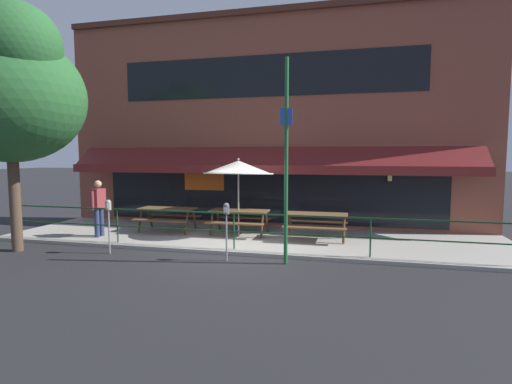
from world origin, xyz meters
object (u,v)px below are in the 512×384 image
object	(u,v)px
parking_meter_near	(108,210)
street_sign_pole	(286,160)
picnic_table_right	(316,219)
picnic_table_left	(167,213)
picnic_table_centre	(239,215)
patio_umbrella_centre	(238,168)
pedestrian_walking	(99,205)
parking_meter_far	(226,214)
street_tree_curbside	(10,89)

from	to	relation	value
parking_meter_near	street_sign_pole	size ratio (longest dim) A/B	0.30
picnic_table_right	parking_meter_near	bearing A→B (deg)	-153.24
picnic_table_left	picnic_table_centre	xyz separation A→B (m)	(2.40, 0.08, 0.00)
parking_meter_near	patio_umbrella_centre	bearing A→B (deg)	44.73
pedestrian_walking	parking_meter_far	distance (m)	4.73
street_sign_pole	picnic_table_left	bearing A→B (deg)	149.07
picnic_table_right	pedestrian_walking	size ratio (longest dim) A/B	1.05
parking_meter_far	pedestrian_walking	bearing A→B (deg)	162.77
picnic_table_centre	street_sign_pole	world-z (taller)	street_sign_pole
picnic_table_left	parking_meter_far	xyz separation A→B (m)	(2.87, -2.65, 0.44)
parking_meter_near	street_tree_curbside	xyz separation A→B (m)	(-2.46, -0.42, 3.11)
picnic_table_right	street_tree_curbside	world-z (taller)	street_tree_curbside
parking_meter_near	street_tree_curbside	distance (m)	3.98
parking_meter_near	pedestrian_walking	bearing A→B (deg)	132.45
pedestrian_walking	street_tree_curbside	distance (m)	3.87
patio_umbrella_centre	parking_meter_far	distance (m)	2.89
patio_umbrella_centre	parking_meter_far	bearing A→B (deg)	-79.83
patio_umbrella_centre	parking_meter_far	xyz separation A→B (m)	(0.48, -2.66, -1.03)
pedestrian_walking	parking_meter_near	bearing A→B (deg)	-47.55
picnic_table_left	picnic_table_centre	world-z (taller)	same
picnic_table_centre	street_tree_curbside	world-z (taller)	street_tree_curbside
picnic_table_centre	patio_umbrella_centre	distance (m)	1.48
patio_umbrella_centre	pedestrian_walking	size ratio (longest dim) A/B	1.39
pedestrian_walking	picnic_table_centre	bearing A→B (deg)	18.26
street_sign_pole	street_tree_curbside	bearing A→B (deg)	-175.78
parking_meter_far	street_tree_curbside	xyz separation A→B (m)	(-5.66, -0.46, 3.11)
patio_umbrella_centre	parking_meter_near	distance (m)	3.97
picnic_table_right	pedestrian_walking	xyz separation A→B (m)	(-6.44, -1.14, 0.35)
picnic_table_right	street_tree_curbside	size ratio (longest dim) A/B	0.29
pedestrian_walking	parking_meter_near	size ratio (longest dim) A/B	1.20
picnic_table_left	street_sign_pole	world-z (taller)	street_sign_pole
picnic_table_centre	pedestrian_walking	bearing A→B (deg)	-161.74
pedestrian_walking	parking_meter_far	size ratio (longest dim) A/B	1.20
picnic_table_centre	patio_umbrella_centre	world-z (taller)	patio_umbrella_centre
parking_meter_near	parking_meter_far	xyz separation A→B (m)	(3.20, 0.04, 0.00)
picnic_table_left	pedestrian_walking	world-z (taller)	pedestrian_walking
picnic_table_right	street_sign_pole	xyz separation A→B (m)	(-0.48, -2.47, 1.74)
pedestrian_walking	parking_meter_near	distance (m)	1.96
picnic_table_left	picnic_table_right	world-z (taller)	same
patio_umbrella_centre	parking_meter_near	world-z (taller)	patio_umbrella_centre
picnic_table_centre	parking_meter_far	distance (m)	2.81
picnic_table_centre	street_sign_pole	xyz separation A→B (m)	(1.92, -2.67, 1.74)
picnic_table_centre	street_sign_pole	distance (m)	3.72
parking_meter_near	street_sign_pole	bearing A→B (deg)	1.31
picnic_table_left	parking_meter_near	xyz separation A→B (m)	(-0.33, -2.69, 0.44)
picnic_table_right	pedestrian_walking	bearing A→B (deg)	-169.96
parking_meter_far	street_tree_curbside	size ratio (longest dim) A/B	0.23
pedestrian_walking	street_sign_pole	xyz separation A→B (m)	(5.96, -1.34, 1.39)
patio_umbrella_centre	parking_meter_far	world-z (taller)	patio_umbrella_centre
picnic_table_centre	street_tree_curbside	distance (m)	7.05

